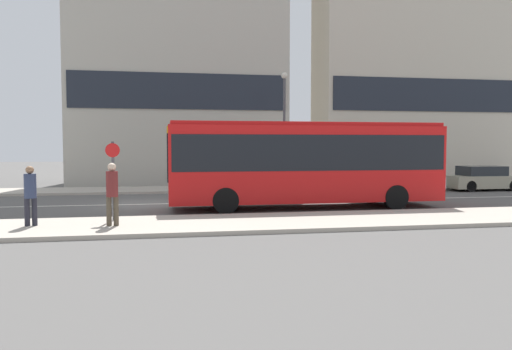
{
  "coord_description": "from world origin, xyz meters",
  "views": [
    {
      "loc": [
        0.75,
        -21.52,
        2.48
      ],
      "look_at": [
        4.29,
        -2.12,
        1.32
      ],
      "focal_mm": 35.0,
      "sensor_mm": 36.0,
      "label": 1
    }
  ],
  "objects_px": {
    "parked_car_1": "(483,179)",
    "bus_stop_sign": "(113,174)",
    "pedestrian_down_pavement": "(112,190)",
    "parked_car_0": "(403,179)",
    "pedestrian_near_stop": "(30,192)",
    "street_lamp": "(284,117)",
    "city_bus": "(305,159)"
  },
  "relations": [
    {
      "from": "parked_car_1",
      "to": "bus_stop_sign",
      "type": "xyz_separation_m",
      "value": [
        -18.96,
        -8.75,
        0.95
      ]
    },
    {
      "from": "pedestrian_near_stop",
      "to": "bus_stop_sign",
      "type": "distance_m",
      "value": 2.42
    },
    {
      "from": "parked_car_1",
      "to": "street_lamp",
      "type": "bearing_deg",
      "value": 168.72
    },
    {
      "from": "parked_car_0",
      "to": "pedestrian_down_pavement",
      "type": "height_order",
      "value": "pedestrian_down_pavement"
    },
    {
      "from": "parked_car_1",
      "to": "pedestrian_near_stop",
      "type": "distance_m",
      "value": 23.25
    },
    {
      "from": "parked_car_0",
      "to": "bus_stop_sign",
      "type": "distance_m",
      "value": 16.85
    },
    {
      "from": "pedestrian_down_pavement",
      "to": "parked_car_1",
      "type": "bearing_deg",
      "value": -158.12
    },
    {
      "from": "parked_car_1",
      "to": "pedestrian_down_pavement",
      "type": "xyz_separation_m",
      "value": [
        -18.89,
        -9.85,
        0.55
      ]
    },
    {
      "from": "street_lamp",
      "to": "pedestrian_down_pavement",
      "type": "bearing_deg",
      "value": -123.9
    },
    {
      "from": "city_bus",
      "to": "parked_car_1",
      "type": "bearing_deg",
      "value": 21.7
    },
    {
      "from": "pedestrian_down_pavement",
      "to": "parked_car_0",
      "type": "bearing_deg",
      "value": -150.54
    },
    {
      "from": "city_bus",
      "to": "bus_stop_sign",
      "type": "bearing_deg",
      "value": -161.53
    },
    {
      "from": "parked_car_1",
      "to": "street_lamp",
      "type": "distance_m",
      "value": 11.56
    },
    {
      "from": "pedestrian_near_stop",
      "to": "bus_stop_sign",
      "type": "bearing_deg",
      "value": 175.5
    },
    {
      "from": "pedestrian_near_stop",
      "to": "street_lamp",
      "type": "xyz_separation_m",
      "value": [
        10.42,
        11.6,
        2.94
      ]
    },
    {
      "from": "pedestrian_down_pavement",
      "to": "street_lamp",
      "type": "bearing_deg",
      "value": -129.55
    },
    {
      "from": "pedestrian_down_pavement",
      "to": "bus_stop_sign",
      "type": "bearing_deg",
      "value": -91.72
    },
    {
      "from": "pedestrian_down_pavement",
      "to": "bus_stop_sign",
      "type": "height_order",
      "value": "bus_stop_sign"
    },
    {
      "from": "city_bus",
      "to": "street_lamp",
      "type": "distance_m",
      "value": 8.3
    },
    {
      "from": "city_bus",
      "to": "pedestrian_near_stop",
      "type": "xyz_separation_m",
      "value": [
        -9.35,
        -3.65,
        -0.81
      ]
    },
    {
      "from": "pedestrian_down_pavement",
      "to": "street_lamp",
      "type": "distance_m",
      "value": 14.75
    },
    {
      "from": "city_bus",
      "to": "parked_car_0",
      "type": "xyz_separation_m",
      "value": [
        7.21,
        5.93,
        -1.27
      ]
    },
    {
      "from": "pedestrian_near_stop",
      "to": "pedestrian_down_pavement",
      "type": "bearing_deg",
      "value": 148.82
    },
    {
      "from": "bus_stop_sign",
      "to": "parked_car_0",
      "type": "bearing_deg",
      "value": 31.91
    },
    {
      "from": "bus_stop_sign",
      "to": "street_lamp",
      "type": "xyz_separation_m",
      "value": [
        8.14,
        10.91,
        2.49
      ]
    },
    {
      "from": "parked_car_0",
      "to": "street_lamp",
      "type": "bearing_deg",
      "value": 161.83
    },
    {
      "from": "parked_car_0",
      "to": "street_lamp",
      "type": "relative_size",
      "value": 0.62
    },
    {
      "from": "parked_car_1",
      "to": "bus_stop_sign",
      "type": "relative_size",
      "value": 1.66
    },
    {
      "from": "pedestrian_near_stop",
      "to": "bus_stop_sign",
      "type": "height_order",
      "value": "bus_stop_sign"
    },
    {
      "from": "city_bus",
      "to": "pedestrian_near_stop",
      "type": "height_order",
      "value": "city_bus"
    },
    {
      "from": "parked_car_0",
      "to": "parked_car_1",
      "type": "xyz_separation_m",
      "value": [
        4.68,
        -0.14,
        -0.03
      ]
    },
    {
      "from": "city_bus",
      "to": "bus_stop_sign",
      "type": "distance_m",
      "value": 7.68
    }
  ]
}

